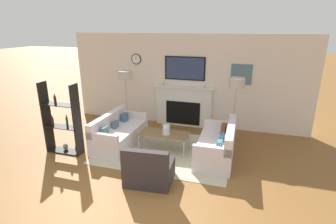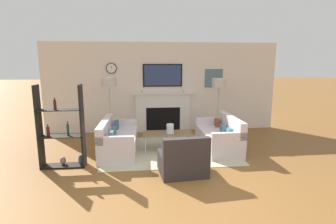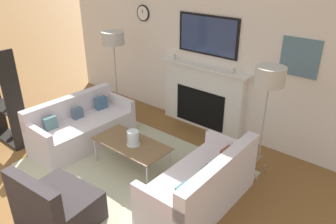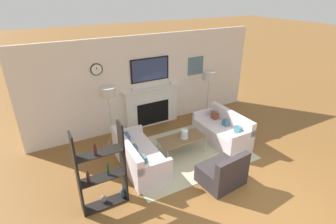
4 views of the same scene
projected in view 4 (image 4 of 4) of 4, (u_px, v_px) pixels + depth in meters
ground_plane at (250, 215)px, 4.87m from camera, size 60.00×60.00×0.00m
fireplace_wall at (150, 86)px, 7.71m from camera, size 7.10×0.28×2.70m
area_rug at (184, 153)px, 6.71m from camera, size 3.10×2.30×0.01m
couch_left at (138, 157)px, 6.05m from camera, size 0.83×1.75×0.79m
couch_right at (222, 131)px, 7.14m from camera, size 0.79×1.65×0.82m
armchair at (223, 173)px, 5.56m from camera, size 0.93×0.81×0.79m
coffee_table at (182, 139)px, 6.54m from camera, size 1.18×0.58×0.43m
hurricane_candle at (184, 134)px, 6.50m from camera, size 0.20×0.20×0.22m
floor_lamp_left at (108, 93)px, 6.24m from camera, size 0.41×0.41×1.72m
floor_lamp_right at (209, 76)px, 7.58m from camera, size 0.40×0.40×1.68m
shelf_unit at (102, 173)px, 4.80m from camera, size 0.87×0.28×1.69m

